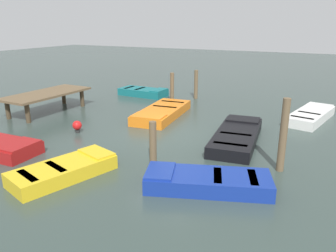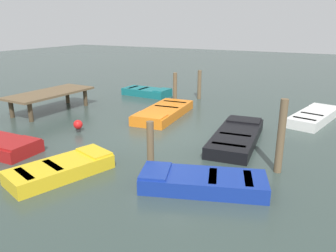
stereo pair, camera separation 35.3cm
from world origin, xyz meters
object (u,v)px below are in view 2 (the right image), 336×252
(rowboat_black, at_px, (237,136))
(rowboat_teal, at_px, (147,92))
(mooring_piling_far_left, at_px, (175,88))
(rowboat_orange, at_px, (164,112))
(rowboat_white, at_px, (314,117))
(marker_buoy, at_px, (78,125))
(mooring_piling_near_right, at_px, (281,137))
(mooring_piling_far_right, at_px, (150,143))
(mooring_piling_near_left, at_px, (199,85))
(rowboat_yellow, at_px, (61,169))
(dock_segment, at_px, (50,94))
(rowboat_blue, at_px, (202,181))

(rowboat_black, xyz_separation_m, rowboat_teal, (5.34, 7.04, 0.00))
(mooring_piling_far_left, bearing_deg, rowboat_orange, -163.55)
(rowboat_white, xyz_separation_m, marker_buoy, (-5.90, 8.02, 0.07))
(rowboat_white, distance_m, mooring_piling_near_right, 6.07)
(rowboat_orange, height_order, rowboat_teal, same)
(mooring_piling_far_right, bearing_deg, mooring_piling_near_left, 13.85)
(rowboat_teal, bearing_deg, mooring_piling_near_left, 14.13)
(mooring_piling_near_left, bearing_deg, marker_buoy, 166.52)
(rowboat_yellow, distance_m, marker_buoy, 3.96)
(rowboat_orange, distance_m, mooring_piling_near_right, 6.82)
(rowboat_orange, distance_m, mooring_piling_near_left, 4.27)
(mooring_piling_near_left, distance_m, mooring_piling_near_right, 9.74)
(rowboat_teal, bearing_deg, dock_segment, -109.77)
(rowboat_blue, distance_m, rowboat_orange, 7.00)
(dock_segment, bearing_deg, rowboat_orange, -69.95)
(dock_segment, relative_size, rowboat_white, 1.19)
(mooring_piling_near_right, bearing_deg, mooring_piling_far_right, 108.60)
(rowboat_orange, xyz_separation_m, rowboat_yellow, (-6.72, -0.42, 0.00))
(rowboat_orange, height_order, rowboat_white, same)
(dock_segment, xyz_separation_m, mooring_piling_near_right, (-1.90, -11.00, 0.25))
(rowboat_orange, xyz_separation_m, mooring_piling_far_right, (-4.80, -2.18, 0.45))
(dock_segment, height_order, rowboat_yellow, dock_segment)
(mooring_piling_near_left, bearing_deg, rowboat_orange, -179.36)
(rowboat_orange, xyz_separation_m, marker_buoy, (-3.51, 1.90, 0.07))
(marker_buoy, bearing_deg, rowboat_teal, 9.57)
(rowboat_orange, bearing_deg, mooring_piling_far_left, -169.12)
(dock_segment, distance_m, rowboat_white, 12.12)
(mooring_piling_far_left, bearing_deg, rowboat_white, -92.73)
(rowboat_orange, height_order, mooring_piling_near_left, mooring_piling_near_left)
(mooring_piling_far_right, bearing_deg, rowboat_blue, -111.49)
(rowboat_black, relative_size, rowboat_white, 1.14)
(mooring_piling_far_right, bearing_deg, rowboat_teal, 32.15)
(rowboat_orange, xyz_separation_m, mooring_piling_near_left, (4.23, 0.05, 0.58))
(mooring_piling_far_right, xyz_separation_m, mooring_piling_near_left, (9.04, 2.23, 0.13))
(rowboat_orange, relative_size, rowboat_white, 1.13)
(dock_segment, bearing_deg, rowboat_teal, -20.11)
(rowboat_orange, relative_size, mooring_piling_near_right, 1.88)
(mooring_piling_far_left, bearing_deg, rowboat_teal, 68.97)
(mooring_piling_far_right, height_order, mooring_piling_near_right, mooring_piling_near_right)
(rowboat_yellow, distance_m, mooring_piling_far_left, 9.54)
(rowboat_black, bearing_deg, rowboat_orange, 59.99)
(rowboat_white, height_order, mooring_piling_far_right, mooring_piling_far_right)
(rowboat_black, distance_m, mooring_piling_far_right, 3.56)
(rowboat_teal, bearing_deg, rowboat_orange, -46.81)
(rowboat_teal, bearing_deg, marker_buoy, -77.97)
(rowboat_white, distance_m, mooring_piling_far_right, 8.21)
(rowboat_blue, bearing_deg, mooring_piling_near_right, -146.54)
(mooring_piling_far_right, xyz_separation_m, marker_buoy, (1.29, 4.08, -0.38))
(rowboat_teal, relative_size, mooring_piling_near_left, 1.76)
(rowboat_teal, bearing_deg, mooring_piling_near_right, -36.79)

